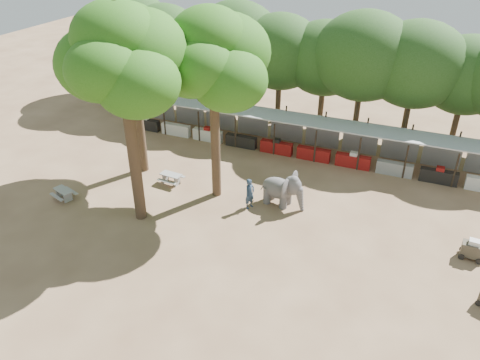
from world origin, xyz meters
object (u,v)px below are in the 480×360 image
at_px(yard_tree_center, 122,59).
at_px(picnic_table_near, 64,193).
at_px(picnic_table_far, 171,177).
at_px(yard_tree_back, 212,59).
at_px(elephant, 283,189).
at_px(handler, 250,194).
at_px(yard_tree_left, 131,50).
at_px(cart_back, 472,249).

bearing_deg(yard_tree_center, picnic_table_near, -176.22).
bearing_deg(picnic_table_far, picnic_table_near, -135.67).
height_order(yard_tree_center, yard_tree_back, yard_tree_center).
height_order(elephant, handler, elephant).
xyz_separation_m(elephant, picnic_table_far, (-7.48, -0.39, -0.63)).
relative_size(yard_tree_center, yard_tree_back, 1.06).
height_order(yard_tree_left, picnic_table_near, yard_tree_left).
bearing_deg(elephant, yard_tree_left, -175.34).
height_order(yard_tree_center, elephant, yard_tree_center).
xyz_separation_m(yard_tree_left, picnic_table_near, (-2.35, -5.35, -7.76)).
height_order(yard_tree_back, elephant, yard_tree_back).
bearing_deg(picnic_table_far, yard_tree_center, -82.32).
bearing_deg(yard_tree_back, picnic_table_far, -177.62).
xyz_separation_m(yard_tree_back, picnic_table_far, (-3.17, -0.13, -8.08)).
bearing_deg(picnic_table_near, yard_tree_center, 22.40).
xyz_separation_m(yard_tree_center, handler, (5.60, 3.19, -8.25)).
xyz_separation_m(yard_tree_center, elephant, (7.31, 4.26, -8.12)).
distance_m(yard_tree_left, picnic_table_near, 9.72).
xyz_separation_m(elephant, handler, (-1.71, -1.07, -0.12)).
distance_m(elephant, cart_back, 10.62).
relative_size(yard_tree_center, handler, 6.26).
height_order(elephant, picnic_table_far, elephant).
bearing_deg(yard_tree_left, picnic_table_far, -21.83).
relative_size(yard_tree_center, picnic_table_near, 7.32).
xyz_separation_m(handler, picnic_table_far, (-5.78, 0.68, -0.51)).
distance_m(elephant, picnic_table_far, 7.52).
relative_size(yard_tree_center, cart_back, 9.92).
bearing_deg(cart_back, yard_tree_back, -178.46).
relative_size(handler, picnic_table_near, 1.17).
relative_size(yard_tree_left, yard_tree_back, 0.97).
xyz_separation_m(yard_tree_center, yard_tree_back, (3.00, 4.00, -0.67)).
bearing_deg(yard_tree_center, elephant, 30.22).
distance_m(yard_tree_left, yard_tree_back, 6.09).
height_order(yard_tree_left, handler, yard_tree_left).
xyz_separation_m(picnic_table_near, cart_back, (23.20, 3.51, 0.12)).
xyz_separation_m(yard_tree_center, cart_back, (17.86, 3.16, -8.65)).
height_order(yard_tree_center, picnic_table_far, yard_tree_center).
bearing_deg(handler, yard_tree_center, 140.54).
bearing_deg(yard_tree_left, picnic_table_near, -113.65).
bearing_deg(cart_back, handler, -175.36).
height_order(yard_tree_back, cart_back, yard_tree_back).
relative_size(yard_tree_back, elephant, 3.93).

